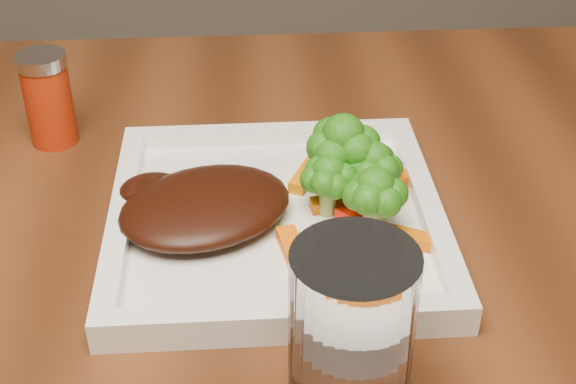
{
  "coord_description": "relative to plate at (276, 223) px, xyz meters",
  "views": [
    {
      "loc": [
        0.16,
        -0.64,
        1.15
      ],
      "look_at": [
        0.19,
        -0.11,
        0.79
      ],
      "focal_mm": 50.0,
      "sensor_mm": 36.0,
      "label": 1
    }
  ],
  "objects": [
    {
      "name": "broccoli_1",
      "position": [
        0.08,
        0.02,
        0.04
      ],
      "size": [
        0.07,
        0.07,
        0.06
      ],
      "primitive_type": null,
      "rotation": [
        0.0,
        0.0,
        -0.37
      ],
      "color": "#187914",
      "rests_on": "plate"
    },
    {
      "name": "carrot_5",
      "position": [
        0.07,
        -0.02,
        0.01
      ],
      "size": [
        0.05,
        0.05,
        0.01
      ],
      "primitive_type": "cube",
      "rotation": [
        0.0,
        0.0,
        -0.8
      ],
      "color": "#FF1C04",
      "rests_on": "plate"
    },
    {
      "name": "carrot_1",
      "position": [
        0.1,
        -0.04,
        0.01
      ],
      "size": [
        0.05,
        0.03,
        0.01
      ],
      "primitive_type": "cube",
      "rotation": [
        0.0,
        0.0,
        -0.43
      ],
      "color": "#CE5903",
      "rests_on": "plate"
    },
    {
      "name": "broccoli_3",
      "position": [
        0.04,
        0.0,
        0.04
      ],
      "size": [
        0.06,
        0.06,
        0.06
      ],
      "primitive_type": null,
      "rotation": [
        0.0,
        0.0,
        0.21
      ],
      "color": "#2B6510",
      "rests_on": "plate"
    },
    {
      "name": "carrot_3",
      "position": [
        0.11,
        0.04,
        0.01
      ],
      "size": [
        0.05,
        0.04,
        0.01
      ],
      "primitive_type": "cube",
      "rotation": [
        0.0,
        0.0,
        0.56
      ],
      "color": "#D45203",
      "rests_on": "plate"
    },
    {
      "name": "plate",
      "position": [
        0.0,
        0.0,
        0.0
      ],
      "size": [
        0.27,
        0.27,
        0.01
      ],
      "primitive_type": "cube",
      "color": "white",
      "rests_on": "dining_table"
    },
    {
      "name": "drinking_glass",
      "position": [
        0.04,
        -0.19,
        0.05
      ],
      "size": [
        0.09,
        0.09,
        0.12
      ],
      "primitive_type": "cylinder",
      "rotation": [
        0.0,
        0.0,
        0.2
      ],
      "color": "silver",
      "rests_on": "dining_table"
    },
    {
      "name": "broccoli_2",
      "position": [
        0.08,
        -0.03,
        0.04
      ],
      "size": [
        0.07,
        0.07,
        0.06
      ],
      "primitive_type": null,
      "rotation": [
        0.0,
        0.0,
        0.25
      ],
      "color": "#376911",
      "rests_on": "plate"
    },
    {
      "name": "broccoli_0",
      "position": [
        0.06,
        0.04,
        0.04
      ],
      "size": [
        0.08,
        0.08,
        0.07
      ],
      "primitive_type": null,
      "rotation": [
        0.0,
        0.0,
        -0.14
      ],
      "color": "#256D12",
      "rests_on": "plate"
    },
    {
      "name": "carrot_0",
      "position": [
        0.05,
        -0.07,
        0.01
      ],
      "size": [
        0.06,
        0.02,
        0.01
      ],
      "primitive_type": "cube",
      "rotation": [
        0.0,
        0.0,
        -0.02
      ],
      "color": "#CF5D03",
      "rests_on": "plate"
    },
    {
      "name": "carrot_4",
      "position": [
        0.03,
        0.06,
        0.01
      ],
      "size": [
        0.04,
        0.05,
        0.01
      ],
      "primitive_type": "cube",
      "rotation": [
        0.0,
        0.0,
        1.12
      ],
      "color": "orange",
      "rests_on": "plate"
    },
    {
      "name": "spice_shaker",
      "position": [
        -0.21,
        0.16,
        0.04
      ],
      "size": [
        0.06,
        0.06,
        0.09
      ],
      "primitive_type": "cylinder",
      "rotation": [
        0.0,
        0.0,
        -0.38
      ],
      "color": "#A92309",
      "rests_on": "dining_table"
    },
    {
      "name": "carrot_6",
      "position": [
        0.05,
        0.01,
        0.01
      ],
      "size": [
        0.05,
        0.02,
        0.01
      ],
      "primitive_type": "cube",
      "rotation": [
        0.0,
        0.0,
        0.16
      ],
      "color": "#D05703",
      "rests_on": "plate"
    },
    {
      "name": "carrot_2",
      "position": [
        0.01,
        -0.05,
        0.01
      ],
      "size": [
        0.03,
        0.06,
        0.01
      ],
      "primitive_type": "cube",
      "rotation": [
        0.0,
        0.0,
        1.76
      ],
      "color": "#FF5E04",
      "rests_on": "plate"
    },
    {
      "name": "steak",
      "position": [
        -0.06,
        -0.0,
        0.02
      ],
      "size": [
        0.18,
        0.16,
        0.03
      ],
      "primitive_type": "ellipsoid",
      "rotation": [
        0.0,
        0.0,
        0.43
      ],
      "color": "black",
      "rests_on": "plate"
    }
  ]
}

